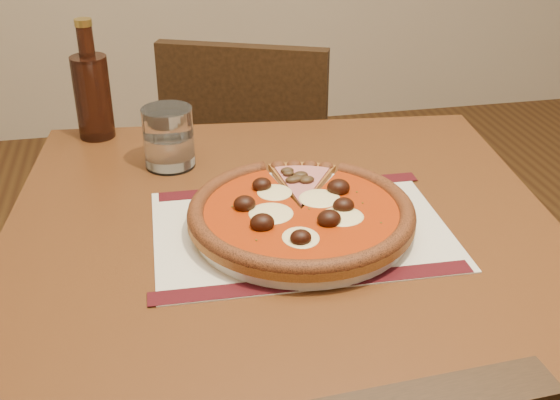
# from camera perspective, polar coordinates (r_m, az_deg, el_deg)

# --- Properties ---
(table) EXTENTS (0.88, 0.88, 0.75)m
(table) POSITION_cam_1_polar(r_m,az_deg,el_deg) (1.07, 0.22, -6.75)
(table) COLOR brown
(table) RESTS_ON ground
(chair_far) EXTENTS (0.51, 0.51, 0.83)m
(chair_far) POSITION_cam_1_polar(r_m,az_deg,el_deg) (1.80, -2.18, 2.32)
(chair_far) COLOR black
(chair_far) RESTS_ON ground
(placemat) EXTENTS (0.42, 0.30, 0.00)m
(placemat) POSITION_cam_1_polar(r_m,az_deg,el_deg) (1.00, 1.71, -2.41)
(placemat) COLOR beige
(placemat) RESTS_ON table
(plate) EXTENTS (0.30, 0.30, 0.02)m
(plate) POSITION_cam_1_polar(r_m,az_deg,el_deg) (0.99, 1.72, -1.92)
(plate) COLOR white
(plate) RESTS_ON placemat
(pizza) EXTENTS (0.32, 0.32, 0.04)m
(pizza) POSITION_cam_1_polar(r_m,az_deg,el_deg) (0.98, 1.73, -0.92)
(pizza) COLOR #A25D27
(pizza) RESTS_ON plate
(ham_slice) EXTENTS (0.10, 0.15, 0.02)m
(ham_slice) POSITION_cam_1_polar(r_m,az_deg,el_deg) (1.07, 2.47, 1.36)
(ham_slice) COLOR #A25D27
(ham_slice) RESTS_ON plate
(water_glass) EXTENTS (0.11, 0.11, 0.10)m
(water_glass) POSITION_cam_1_polar(r_m,az_deg,el_deg) (1.18, -9.04, 5.03)
(water_glass) COLOR white
(water_glass) RESTS_ON table
(bottle) EXTENTS (0.06, 0.06, 0.22)m
(bottle) POSITION_cam_1_polar(r_m,az_deg,el_deg) (1.32, -15.01, 8.44)
(bottle) COLOR #33150C
(bottle) RESTS_ON table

